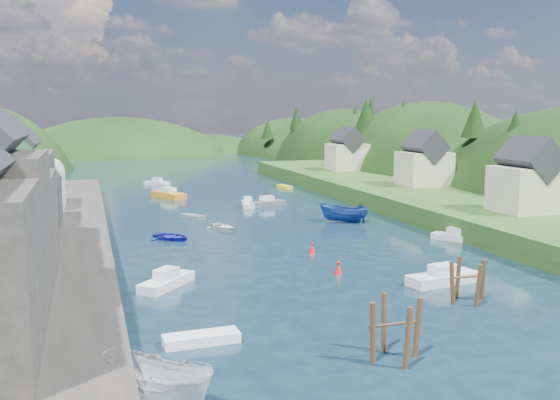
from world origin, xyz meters
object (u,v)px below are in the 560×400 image
object	(u,v)px
piling_cluster_near	(395,335)
channel_buoy_near	(338,268)
piling_cluster_far	(468,285)
channel_buoy_far	(312,248)

from	to	relation	value
piling_cluster_near	channel_buoy_near	distance (m)	18.24
piling_cluster_far	channel_buoy_near	world-z (taller)	piling_cluster_far
channel_buoy_near	channel_buoy_far	world-z (taller)	same
piling_cluster_far	channel_buoy_far	size ratio (longest dim) A/B	3.26
channel_buoy_near	channel_buoy_far	size ratio (longest dim) A/B	1.00
piling_cluster_near	piling_cluster_far	xyz separation A→B (m)	(9.88, 7.99, -0.18)
piling_cluster_near	channel_buoy_far	xyz separation A→B (m)	(4.58, 25.59, -0.92)
channel_buoy_near	piling_cluster_near	bearing A→B (deg)	-102.81
channel_buoy_far	piling_cluster_far	bearing A→B (deg)	-73.22
piling_cluster_near	piling_cluster_far	distance (m)	12.71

